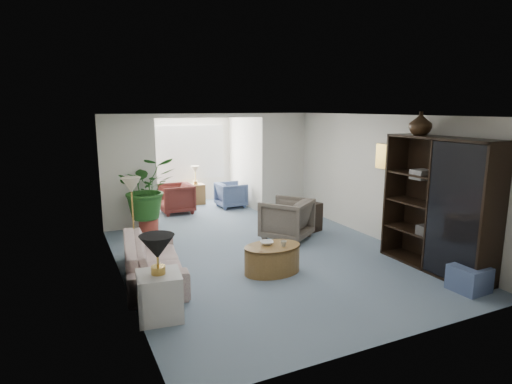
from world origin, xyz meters
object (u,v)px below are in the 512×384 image
entertainment_cabinet (438,205)px  sunroom_chair_maroon (176,198)px  end_table (160,296)px  side_table_dark (308,217)px  cabinet_urn (421,123)px  sunroom_chair_blue (231,195)px  floor_lamp (131,185)px  wingback_chair (287,219)px  plant_pot (149,225)px  coffee_bowl (267,243)px  sofa (153,258)px  ottoman (469,278)px  framed_picture (388,157)px  table_lamp (157,247)px  sunroom_table (196,194)px  coffee_cup (284,243)px  coffee_table (272,259)px

entertainment_cabinet → sunroom_chair_maroon: size_ratio=2.66×
end_table → side_table_dark: bearing=33.6°
cabinet_urn → sunroom_chair_blue: cabinet_urn is taller
floor_lamp → sunroom_chair_blue: 4.02m
end_table → wingback_chair: size_ratio=0.65×
end_table → plant_pot: bearing=80.8°
floor_lamp → sunroom_chair_blue: bearing=40.7°
coffee_bowl → cabinet_urn: bearing=-13.6°
plant_pot → sunroom_chair_maroon: sunroom_chair_maroon is taller
sofa → ottoman: 4.75m
sofa → sunroom_chair_maroon: 4.21m
framed_picture → sunroom_chair_blue: size_ratio=0.68×
floor_lamp → sunroom_chair_blue: (2.96, 2.55, -0.92)m
ottoman → sunroom_chair_blue: bearing=100.2°
ottoman → sunroom_chair_maroon: sunroom_chair_maroon is taller
end_table → table_lamp: bearing=0.0°
coffee_bowl → plant_pot: 3.29m
cabinet_urn → sunroom_table: 6.55m
end_table → cabinet_urn: (4.47, 0.23, 2.08)m
coffee_cup → sofa: bearing=160.0°
side_table_dark → sunroom_chair_blue: sunroom_chair_blue is taller
coffee_cup → cabinet_urn: 3.02m
end_table → sunroom_chair_blue: size_ratio=0.81×
coffee_cup → sunroom_table: size_ratio=0.18×
entertainment_cabinet → coffee_cup: bearing=158.7°
end_table → coffee_table: end_table is taller
sofa → end_table: size_ratio=3.60×
plant_pot → coffee_table: bearing=-66.2°
sofa → floor_lamp: size_ratio=5.94×
end_table → entertainment_cabinet: (4.47, -0.27, 0.79)m
coffee_bowl → plant_pot: size_ratio=0.54×
coffee_cup → ottoman: 2.77m
table_lamp → wingback_chair: size_ratio=0.48×
plant_pot → sunroom_chair_maroon: (0.99, 1.48, 0.21)m
sofa → coffee_table: bearing=-101.3°
framed_picture → plant_pot: (-4.08, 2.64, -1.54)m
sofa → wingback_chair: bearing=-66.0°
sofa → sunroom_chair_blue: sunroom_chair_blue is taller
wingback_chair → entertainment_cabinet: bearing=82.6°
wingback_chair → entertainment_cabinet: entertainment_cabinet is taller
framed_picture → table_lamp: framed_picture is taller
side_table_dark → floor_lamp: bearing=176.0°
framed_picture → wingback_chair: 2.31m
side_table_dark → sunroom_chair_maroon: sunroom_chair_maroon is taller
wingback_chair → cabinet_urn: size_ratio=2.35×
coffee_cup → sunroom_chair_blue: sunroom_chair_blue is taller
coffee_cup → sunroom_chair_blue: (0.97, 4.67, -0.16)m
coffee_cup → sunroom_chair_maroon: sunroom_chair_maroon is taller
sofa → coffee_table: (1.79, -0.61, -0.09)m
framed_picture → sunroom_chair_maroon: 5.31m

